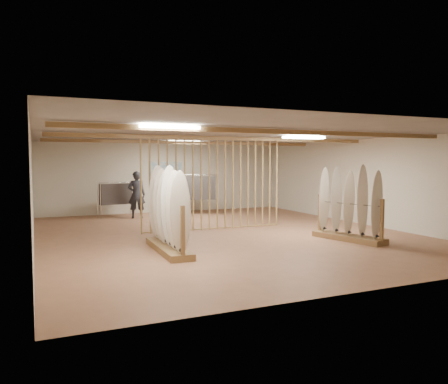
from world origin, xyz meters
name	(u,v)px	position (x,y,z in m)	size (l,w,h in m)	color
floor	(224,234)	(0.00, 0.00, 0.00)	(12.00, 12.00, 0.00)	#99684A
ceiling	(224,136)	(0.00, 0.00, 2.80)	(12.00, 12.00, 0.00)	gray
wall_back	(165,178)	(0.00, 6.00, 1.40)	(12.00, 12.00, 0.00)	beige
wall_front	(375,204)	(0.00, -6.00, 1.40)	(12.00, 12.00, 0.00)	beige
wall_left	(32,189)	(-5.00, 0.00, 1.40)	(12.00, 12.00, 0.00)	beige
wall_right	(363,182)	(5.00, 0.00, 1.40)	(12.00, 12.00, 0.00)	beige
ceiling_slats	(224,138)	(0.00, 0.00, 2.72)	(9.50, 6.12, 0.10)	olive
light_panels	(224,138)	(0.00, 0.00, 2.74)	(1.20, 0.35, 0.06)	white
bamboo_partition	(213,184)	(0.00, 0.80, 1.40)	(4.45, 0.05, 2.78)	#A78A51
poster	(166,173)	(0.00, 5.98, 1.60)	(1.40, 0.03, 0.90)	#3877C4
rack_left	(168,223)	(-2.16, -1.74, 0.67)	(0.60, 2.42, 1.94)	olive
rack_right	(349,215)	(2.58, -2.27, 0.66)	(1.02, 2.09, 1.93)	olive
clothing_rack_a	(116,194)	(-2.21, 4.92, 0.87)	(1.24, 0.52, 1.34)	silver
clothing_rack_b	(198,188)	(0.92, 4.66, 1.04)	(1.43, 0.85, 1.60)	silver
shopper_a	(137,192)	(-1.54, 4.45, 0.98)	(0.71, 0.48, 1.95)	#24262C
shopper_b	(180,196)	(-0.47, 2.66, 0.91)	(0.87, 0.68, 1.81)	#3F3D31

